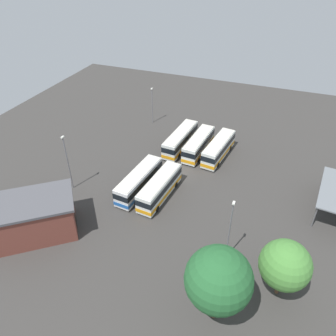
{
  "coord_description": "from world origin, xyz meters",
  "views": [
    {
      "loc": [
        -43.52,
        -14.38,
        33.57
      ],
      "look_at": [
        -1.52,
        1.77,
        1.55
      ],
      "focal_mm": 34.84,
      "sensor_mm": 36.0,
      "label": 1
    }
  ],
  "objects_px": {
    "lamp_post_by_building": "(230,229)",
    "lamp_post_far_corner": "(152,104)",
    "bus_row1_slot2": "(180,139)",
    "bus_row1_slot0": "(219,148)",
    "bus_row1_slot1": "(199,144)",
    "tree_northeast": "(219,280)",
    "tree_east_edge": "(285,265)",
    "lamp_post_near_entrance": "(68,161)",
    "depot_building": "(32,217)",
    "bus_row0_slot1": "(160,187)",
    "bus_row0_slot2": "(139,181)"
  },
  "relations": [
    {
      "from": "bus_row0_slot2",
      "to": "tree_northeast",
      "type": "height_order",
      "value": "tree_northeast"
    },
    {
      "from": "lamp_post_by_building",
      "to": "depot_building",
      "type": "bearing_deg",
      "value": 101.35
    },
    {
      "from": "bus_row0_slot1",
      "to": "bus_row1_slot0",
      "type": "distance_m",
      "value": 15.54
    },
    {
      "from": "lamp_post_by_building",
      "to": "tree_northeast",
      "type": "relative_size",
      "value": 0.95
    },
    {
      "from": "bus_row0_slot1",
      "to": "lamp_post_by_building",
      "type": "distance_m",
      "value": 15.15
    },
    {
      "from": "bus_row1_slot1",
      "to": "lamp_post_near_entrance",
      "type": "bearing_deg",
      "value": 137.62
    },
    {
      "from": "depot_building",
      "to": "lamp_post_near_entrance",
      "type": "bearing_deg",
      "value": 5.22
    },
    {
      "from": "lamp_post_near_entrance",
      "to": "tree_east_edge",
      "type": "bearing_deg",
      "value": -103.4
    },
    {
      "from": "lamp_post_by_building",
      "to": "lamp_post_far_corner",
      "type": "distance_m",
      "value": 38.83
    },
    {
      "from": "lamp_post_near_entrance",
      "to": "tree_northeast",
      "type": "distance_m",
      "value": 30.19
    },
    {
      "from": "bus_row0_slot1",
      "to": "tree_northeast",
      "type": "distance_m",
      "value": 21.4
    },
    {
      "from": "tree_east_edge",
      "to": "lamp_post_near_entrance",
      "type": "bearing_deg",
      "value": 76.6
    },
    {
      "from": "bus_row0_slot2",
      "to": "lamp_post_by_building",
      "type": "distance_m",
      "value": 18.44
    },
    {
      "from": "bus_row0_slot1",
      "to": "depot_building",
      "type": "bearing_deg",
      "value": 135.18
    },
    {
      "from": "depot_building",
      "to": "bus_row1_slot1",
      "type": "bearing_deg",
      "value": -28.51
    },
    {
      "from": "lamp_post_near_entrance",
      "to": "tree_northeast",
      "type": "height_order",
      "value": "tree_northeast"
    },
    {
      "from": "bus_row0_slot1",
      "to": "bus_row1_slot0",
      "type": "bearing_deg",
      "value": -21.84
    },
    {
      "from": "bus_row1_slot0",
      "to": "bus_row1_slot1",
      "type": "height_order",
      "value": "same"
    },
    {
      "from": "tree_northeast",
      "to": "tree_east_edge",
      "type": "bearing_deg",
      "value": -47.79
    },
    {
      "from": "depot_building",
      "to": "lamp_post_far_corner",
      "type": "relative_size",
      "value": 1.7
    },
    {
      "from": "bus_row1_slot1",
      "to": "tree_east_edge",
      "type": "bearing_deg",
      "value": -146.12
    },
    {
      "from": "bus_row0_slot1",
      "to": "bus_row1_slot0",
      "type": "relative_size",
      "value": 0.99
    },
    {
      "from": "bus_row1_slot2",
      "to": "lamp_post_by_building",
      "type": "xyz_separation_m",
      "value": [
        -23.11,
        -14.2,
        3.25
      ]
    },
    {
      "from": "bus_row1_slot2",
      "to": "lamp_post_by_building",
      "type": "relative_size",
      "value": 1.21
    },
    {
      "from": "bus_row0_slot1",
      "to": "tree_east_edge",
      "type": "height_order",
      "value": "tree_east_edge"
    },
    {
      "from": "bus_row1_slot0",
      "to": "lamp_post_far_corner",
      "type": "height_order",
      "value": "lamp_post_far_corner"
    },
    {
      "from": "depot_building",
      "to": "tree_northeast",
      "type": "bearing_deg",
      "value": -96.93
    },
    {
      "from": "depot_building",
      "to": "bus_row0_slot1",
      "type": "bearing_deg",
      "value": -44.82
    },
    {
      "from": "bus_row0_slot2",
      "to": "lamp_post_by_building",
      "type": "xyz_separation_m",
      "value": [
        -8.49,
        -16.04,
        3.25
      ]
    },
    {
      "from": "lamp_post_by_building",
      "to": "bus_row1_slot1",
      "type": "bearing_deg",
      "value": 24.76
    },
    {
      "from": "bus_row0_slot2",
      "to": "tree_northeast",
      "type": "bearing_deg",
      "value": -135.32
    },
    {
      "from": "bus_row0_slot1",
      "to": "bus_row1_slot2",
      "type": "height_order",
      "value": "same"
    },
    {
      "from": "lamp_post_by_building",
      "to": "lamp_post_near_entrance",
      "type": "xyz_separation_m",
      "value": [
        5.1,
        26.47,
        0.12
      ]
    },
    {
      "from": "bus_row1_slot1",
      "to": "lamp_post_by_building",
      "type": "relative_size",
      "value": 1.12
    },
    {
      "from": "bus_row0_slot2",
      "to": "bus_row1_slot2",
      "type": "distance_m",
      "value": 14.74
    },
    {
      "from": "tree_east_edge",
      "to": "bus_row1_slot1",
      "type": "bearing_deg",
      "value": 33.88
    },
    {
      "from": "bus_row1_slot0",
      "to": "tree_northeast",
      "type": "bearing_deg",
      "value": -166.96
    },
    {
      "from": "tree_east_edge",
      "to": "bus_row0_slot2",
      "type": "bearing_deg",
      "value": 63.56
    },
    {
      "from": "bus_row0_slot2",
      "to": "tree_northeast",
      "type": "relative_size",
      "value": 1.12
    },
    {
      "from": "bus_row1_slot0",
      "to": "lamp_post_near_entrance",
      "type": "xyz_separation_m",
      "value": [
        -17.45,
        19.89,
        3.37
      ]
    },
    {
      "from": "bus_row1_slot1",
      "to": "depot_building",
      "type": "relative_size",
      "value": 0.78
    },
    {
      "from": "bus_row1_slot2",
      "to": "lamp_post_near_entrance",
      "type": "xyz_separation_m",
      "value": [
        -18.02,
        12.27,
        3.37
      ]
    },
    {
      "from": "lamp_post_near_entrance",
      "to": "tree_east_edge",
      "type": "xyz_separation_m",
      "value": [
        -7.89,
        -33.11,
        -0.37
      ]
    },
    {
      "from": "bus_row0_slot2",
      "to": "tree_east_edge",
      "type": "height_order",
      "value": "tree_east_edge"
    },
    {
      "from": "bus_row0_slot2",
      "to": "lamp_post_near_entrance",
      "type": "xyz_separation_m",
      "value": [
        -3.39,
        10.43,
        3.37
      ]
    },
    {
      "from": "depot_building",
      "to": "lamp_post_far_corner",
      "type": "height_order",
      "value": "lamp_post_far_corner"
    },
    {
      "from": "depot_building",
      "to": "lamp_post_by_building",
      "type": "relative_size",
      "value": 1.43
    },
    {
      "from": "bus_row1_slot0",
      "to": "bus_row0_slot2",
      "type": "bearing_deg",
      "value": 146.09
    },
    {
      "from": "bus_row1_slot1",
      "to": "lamp_post_far_corner",
      "type": "bearing_deg",
      "value": 57.25
    },
    {
      "from": "bus_row1_slot2",
      "to": "lamp_post_by_building",
      "type": "bearing_deg",
      "value": -148.43
    }
  ]
}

